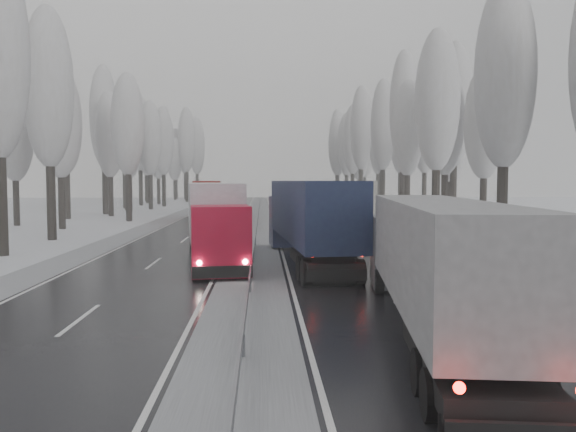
{
  "coord_description": "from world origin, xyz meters",
  "views": [
    {
      "loc": [
        0.5,
        -17.68,
        4.38
      ],
      "look_at": [
        2.09,
        16.96,
        2.2
      ],
      "focal_mm": 35.0,
      "sensor_mm": 36.0,
      "label": 1
    }
  ],
  "objects": [
    {
      "name": "tree_69",
      "position": [
        -21.42,
        73.11,
        12.46
      ],
      "size": [
        3.6,
        3.6,
        19.35
      ],
      "color": "black",
      "rests_on": "ground"
    },
    {
      "name": "tree_25",
      "position": [
        24.81,
        55.02,
        12.52
      ],
      "size": [
        3.6,
        3.6,
        19.44
      ],
      "color": "black",
      "rests_on": "ground"
    },
    {
      "name": "tree_32",
      "position": [
        16.63,
        89.21,
        11.18
      ],
      "size": [
        3.6,
        3.6,
        17.33
      ],
      "color": "black",
      "rests_on": "ground"
    },
    {
      "name": "tree_27",
      "position": [
        24.72,
        65.27,
        11.36
      ],
      "size": [
        3.6,
        3.6,
        17.62
      ],
      "color": "black",
      "rests_on": "ground"
    },
    {
      "name": "shoulder_left",
      "position": [
        -10.2,
        30.0,
        0.02
      ],
      "size": [
        2.4,
        200.0,
        0.04
      ],
      "primitive_type": "cube",
      "color": "#9FA2A7",
      "rests_on": "ground"
    },
    {
      "name": "carriageway_left",
      "position": [
        -5.25,
        30.0,
        0.01
      ],
      "size": [
        7.5,
        200.0,
        0.03
      ],
      "primitive_type": "cube",
      "color": "black",
      "rests_on": "ground"
    },
    {
      "name": "ground",
      "position": [
        0.0,
        0.0,
        0.0
      ],
      "size": [
        260.0,
        260.0,
        0.0
      ],
      "primitive_type": "plane",
      "color": "silver",
      "rests_on": "ground"
    },
    {
      "name": "tree_62",
      "position": [
        -13.94,
        43.73,
        10.36
      ],
      "size": [
        3.6,
        3.6,
        16.04
      ],
      "color": "black",
      "rests_on": "ground"
    },
    {
      "name": "shoulder_right",
      "position": [
        10.2,
        30.0,
        0.02
      ],
      "size": [
        2.4,
        200.0,
        0.04
      ],
      "primitive_type": "cube",
      "color": "#9FA2A7",
      "rests_on": "ground"
    },
    {
      "name": "tree_38",
      "position": [
        18.73,
        116.73,
        11.59
      ],
      "size": [
        3.6,
        3.6,
        17.97
      ],
      "color": "black",
      "rests_on": "ground"
    },
    {
      "name": "tree_33",
      "position": [
        19.77,
        93.21,
        9.26
      ],
      "size": [
        3.6,
        3.6,
        14.33
      ],
      "color": "black",
      "rests_on": "ground"
    },
    {
      "name": "tree_24",
      "position": [
        17.9,
        51.02,
        13.19
      ],
      "size": [
        3.6,
        3.6,
        20.49
      ],
      "color": "black",
      "rests_on": "ground"
    },
    {
      "name": "tree_35",
      "position": [
        24.94,
        100.32,
        11.77
      ],
      "size": [
        3.6,
        3.6,
        18.25
      ],
      "color": "black",
      "rests_on": "ground"
    },
    {
      "name": "tree_75",
      "position": [
        -24.2,
        103.33,
        11.99
      ],
      "size": [
        3.6,
        3.6,
        18.6
      ],
      "color": "black",
      "rests_on": "ground"
    },
    {
      "name": "tree_73",
      "position": [
        -21.82,
        92.54,
        11.11
      ],
      "size": [
        3.6,
        3.6,
        17.22
      ],
      "color": "black",
      "rests_on": "ground"
    },
    {
      "name": "tree_30",
      "position": [
        16.56,
        81.7,
        11.52
      ],
      "size": [
        3.6,
        3.6,
        17.86
      ],
      "color": "black",
      "rests_on": "ground"
    },
    {
      "name": "truck_red_red",
      "position": [
        -5.53,
        43.24,
        2.55
      ],
      "size": [
        4.36,
        17.19,
        4.37
      ],
      "rotation": [
        0.0,
        0.0,
        0.1
      ],
      "color": "#AE090C",
      "rests_on": "ground"
    },
    {
      "name": "tree_60",
      "position": [
        -17.75,
        34.2,
        9.59
      ],
      "size": [
        3.6,
        3.6,
        14.84
      ],
      "color": "black",
      "rests_on": "ground"
    },
    {
      "name": "tree_28",
      "position": [
        16.34,
        71.95,
        12.64
      ],
      "size": [
        3.6,
        3.6,
        19.62
      ],
      "color": "black",
      "rests_on": "ground"
    },
    {
      "name": "median_guardrail",
      "position": [
        0.0,
        29.99,
        0.6
      ],
      "size": [
        0.12,
        200.0,
        0.76
      ],
      "color": "slate",
      "rests_on": "ground"
    },
    {
      "name": "carriageway_right",
      "position": [
        5.25,
        30.0,
        0.01
      ],
      "size": [
        7.5,
        200.0,
        0.03
      ],
      "primitive_type": "cube",
      "color": "black",
      "rests_on": "ground"
    },
    {
      "name": "tree_64",
      "position": [
        -18.26,
        52.71,
        9.96
      ],
      "size": [
        3.6,
        3.6,
        15.42
      ],
      "color": "black",
      "rests_on": "ground"
    },
    {
      "name": "median_slush",
      "position": [
        0.0,
        30.0,
        0.02
      ],
      "size": [
        3.0,
        200.0,
        0.04
      ],
      "primitive_type": "cube",
      "color": "#9FA2A7",
      "rests_on": "ground"
    },
    {
      "name": "tree_18",
      "position": [
        14.51,
        27.03,
        10.7
      ],
      "size": [
        3.6,
        3.6,
        16.58
      ],
      "color": "black",
      "rests_on": "ground"
    },
    {
      "name": "tree_23",
      "position": [
        23.31,
        49.6,
        8.77
      ],
      "size": [
        3.6,
        3.6,
        13.55
      ],
      "color": "black",
      "rests_on": "ground"
    },
    {
      "name": "tree_78",
      "position": [
        -17.56,
        115.31,
        12.59
      ],
      "size": [
        3.6,
        3.6,
        19.55
      ],
      "color": "black",
      "rests_on": "ground"
    },
    {
      "name": "tree_22",
      "position": [
        17.02,
        45.6,
        10.24
      ],
      "size": [
        3.6,
        3.6,
        15.86
      ],
      "color": "black",
      "rests_on": "ground"
    },
    {
      "name": "tree_79",
      "position": [
        -20.33,
        119.31,
        11.01
      ],
      "size": [
        3.6,
        3.6,
        17.07
      ],
      "color": "black",
      "rests_on": "ground"
    },
    {
      "name": "tree_76",
      "position": [
        -14.05,
        108.72,
        11.95
      ],
      "size": [
        3.6,
        3.6,
        18.55
      ],
      "color": "black",
      "rests_on": "ground"
    },
    {
      "name": "tree_37",
      "position": [
        24.02,
        110.16,
        10.56
      ],
      "size": [
        3.6,
        3.6,
        16.37
      ],
      "color": "black",
      "rests_on": "ground"
    },
    {
      "name": "truck_red_white",
      "position": [
        -2.31,
        14.32,
        2.48
      ],
      "size": [
        4.8,
        16.71,
        4.25
      ],
      "rotation": [
        0.0,
        0.0,
        0.14
      ],
      "color": "#AF0925",
      "rests_on": "ground"
    },
    {
      "name": "truck_blue_box",
      "position": [
        2.9,
        12.17,
        2.56
      ],
      "size": [
        3.99,
        17.21,
        4.38
      ],
      "rotation": [
        0.0,
        0.0,
        0.08
      ],
      "color": "#1C2246",
      "rests_on": "ground"
    },
    {
      "name": "tree_72",
      "position": [
        -18.93,
        88.54,
        9.76
      ],
      "size": [
        3.6,
        3.6,
        15.11
      ],
      "color": "black",
      "rests_on": "ground"
    },
    {
      "name": "tree_71",
      "position": [
        -21.09,
        83.19,
        12.63
      ],
      "size": [
        3.6,
        3.6,
        19.61
      ],
      "color": "black",
      "rests_on": "ground"
    },
    {
      "name": "tree_67",
      "position": [
        -19.54,
        66.35,
        11.03
      ],
      "size": [
        3.6,
        3.6,
        17.09
      ],
      "color": "black",
      "rests_on": "ground"
    },
    {
      "name": "tree_61",
      "position": [
        -23.52,
        38.2,
        9.02
      ],
      "size": [
        3.6,
        3.6,
        13.95
      ],
      "color": "black",
      "rests_on": "ground"
    },
    {
      "name": "tree_66",
      "position": [
        -18.16,
        62.35,
        9.84
      ],
      "size": [
        3.6,
        3.6,
        15.23
      ],
      "color": "black",
      "rests_on": "ground"
    },
    {
      "name": "tree_19",
      "position": [
        20.02,
        31.03,
        9.42
      ],
      "size": [
        3.6,
        3.6,
        14.57
      ],
      "color": "black",
      "rests_on": "ground"
    },
    {
      "name": "tree_21",
      "position": [
        20.12,
        39.17,
        12.0
      ],
      "size": [
        3.6,
        3.6,
        18.62
      ],
      "color": "black",
      "rests_on": "ground"
    },
    {
      "name": "tree_16",
      "position": [
        15.04,
        15.67,
        10.67
      ],
      "size": [
        3.6,
        3.6,
        16.53
      ],
      "color": "black",
      "rests_on": "ground"
    },
    {
      "name": "tree_29",
      "position": [
        23.71,
        75.95,
        11.67
      ],
      "size": [
        3.6,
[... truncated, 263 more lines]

